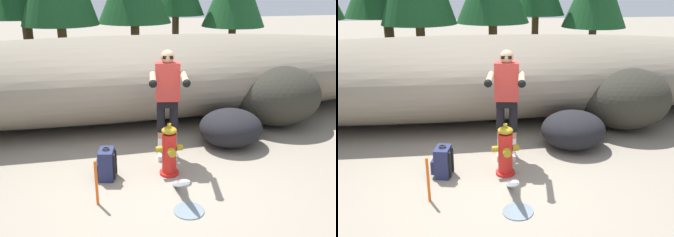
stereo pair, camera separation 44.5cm
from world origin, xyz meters
TOP-DOWN VIEW (x-y plane):
  - ground_plane at (0.00, 0.00)m, footprint 56.00×56.00m
  - dirt_embankment at (0.00, 3.01)m, footprint 17.29×3.20m
  - fire_hydrant at (0.20, 0.19)m, footprint 0.39×0.33m
  - hydrant_water_jet at (0.20, -0.44)m, footprint 0.38×1.05m
  - utility_worker at (0.30, 0.70)m, footprint 0.64×1.03m
  - spare_backpack at (-0.70, 0.28)m, footprint 0.33×0.34m
  - boulder_large at (2.76, 1.78)m, footprint 2.24×2.19m
  - boulder_mid at (1.48, 0.98)m, footprint 1.23×1.18m
  - survey_stake at (-0.87, -0.37)m, footprint 0.04×0.04m

SIDE VIEW (x-z plane):
  - ground_plane at x=0.00m, z-range -0.04..0.00m
  - hydrant_water_jet at x=0.20m, z-range -0.16..0.43m
  - spare_backpack at x=-0.70m, z-range -0.02..0.45m
  - survey_stake at x=-0.87m, z-range 0.00..0.60m
  - boulder_mid at x=1.48m, z-range 0.00..0.63m
  - fire_hydrant at x=0.20m, z-range -0.03..0.75m
  - boulder_large at x=2.76m, z-range 0.00..1.19m
  - dirt_embankment at x=0.00m, z-range 0.00..1.65m
  - utility_worker at x=0.30m, z-range 0.24..1.97m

